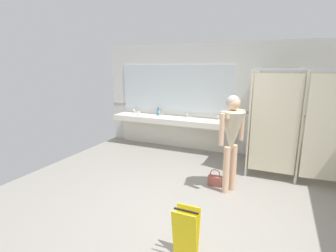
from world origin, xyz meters
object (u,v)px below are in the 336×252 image
object	(u,v)px
person_standing	(232,132)
wet_floor_sign	(186,234)
soap_dispenser	(158,112)
paper_cup	(139,114)
handbag	(215,180)

from	to	relation	value
person_standing	wet_floor_sign	bearing A→B (deg)	-94.32
soap_dispenser	paper_cup	size ratio (longest dim) A/B	1.95
handbag	soap_dispenser	distance (m)	2.88
person_standing	handbag	size ratio (longest dim) A/B	5.33
handbag	wet_floor_sign	world-z (taller)	wet_floor_sign
paper_cup	person_standing	bearing A→B (deg)	-31.50
handbag	wet_floor_sign	distance (m)	1.95
soap_dispenser	wet_floor_sign	bearing A→B (deg)	-60.20
paper_cup	wet_floor_sign	bearing A→B (deg)	-53.33
handbag	paper_cup	xyz separation A→B (m)	(-2.48, 1.58, 0.78)
paper_cup	soap_dispenser	bearing A→B (deg)	31.66
person_standing	paper_cup	xyz separation A→B (m)	(-2.75, 1.69, -0.18)
soap_dispenser	wet_floor_sign	distance (m)	4.41
person_standing	paper_cup	distance (m)	3.23
person_standing	soap_dispenser	distance (m)	3.03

